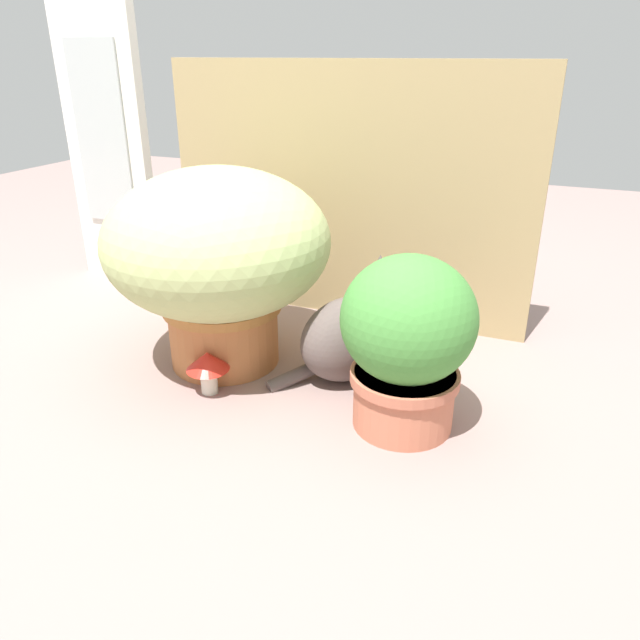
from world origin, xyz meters
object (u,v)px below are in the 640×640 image
(cat, at_px, (354,333))
(grass_planter, at_px, (219,253))
(leafy_planter, at_px, (407,339))
(mushroom_ornament_red, at_px, (208,364))

(cat, bearing_deg, grass_planter, -171.81)
(grass_planter, relative_size, leafy_planter, 1.44)
(leafy_planter, distance_m, cat, 0.26)
(grass_planter, relative_size, cat, 1.77)
(grass_planter, height_order, cat, grass_planter)
(grass_planter, relative_size, mushroom_ornament_red, 5.20)
(cat, distance_m, mushroom_ornament_red, 0.37)
(cat, xyz_separation_m, mushroom_ornament_red, (-0.30, -0.21, -0.04))
(grass_planter, height_order, leafy_planter, grass_planter)
(cat, bearing_deg, mushroom_ornament_red, -145.29)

